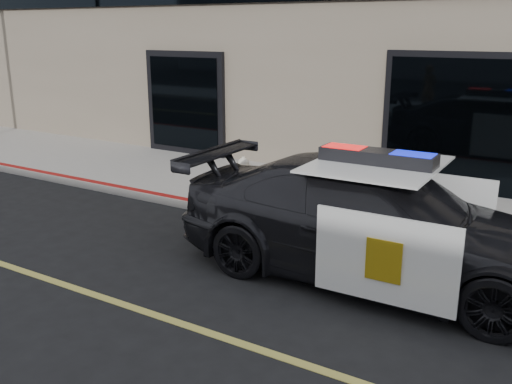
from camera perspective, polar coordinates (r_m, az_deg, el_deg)
The scene contains 3 objects.
sidewalk_n at distance 10.41m, azimuth 23.32°, elevation -3.30°, with size 60.00×3.50×0.15m, color gray.
police_car at distance 7.81m, azimuth 11.71°, elevation -2.90°, with size 2.58×5.50×1.78m.
fire_hydrant at distance 11.20m, azimuth -1.29°, elevation 1.59°, with size 0.33×0.46×0.73m.
Camera 1 is at (1.22, -4.58, 3.29)m, focal length 40.00 mm.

